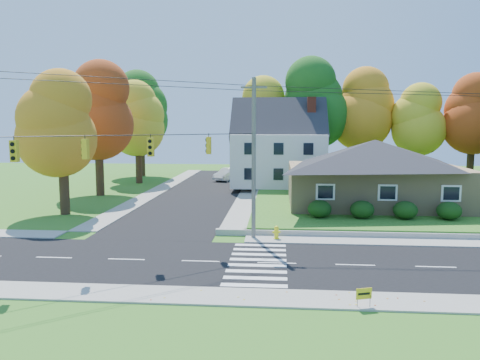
{
  "coord_description": "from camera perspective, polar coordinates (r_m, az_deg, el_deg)",
  "views": [
    {
      "loc": [
        0.06,
        -23.61,
        7.17
      ],
      "look_at": [
        -2.59,
        8.0,
        3.38
      ],
      "focal_mm": 35.0,
      "sensor_mm": 36.0,
      "label": 1
    }
  ],
  "objects": [
    {
      "name": "hedge_row",
      "position": [
        34.75,
        17.11,
        -3.49
      ],
      "size": [
        10.7,
        1.7,
        1.27
      ],
      "color": "#163A10",
      "rests_on": "lawn"
    },
    {
      "name": "tree_lot_0",
      "position": [
        57.66,
        2.77,
        7.94
      ],
      "size": [
        6.72,
        6.72,
        12.51
      ],
      "color": "#3F2A19",
      "rests_on": "lawn"
    },
    {
      "name": "tree_west_2",
      "position": [
        58.17,
        -12.36,
        7.28
      ],
      "size": [
        6.72,
        6.72,
        12.51
      ],
      "color": "#3F2A19",
      "rests_on": "ground"
    },
    {
      "name": "colonial_house",
      "position": [
        51.67,
        4.78,
        3.92
      ],
      "size": [
        10.4,
        8.4,
        9.6
      ],
      "color": "silver",
      "rests_on": "lawn"
    },
    {
      "name": "white_car",
      "position": [
        59.87,
        -1.56,
        0.7
      ],
      "size": [
        3.36,
        5.0,
        1.56
      ],
      "primitive_type": "imported",
      "rotation": [
        0.0,
        0.0,
        -0.4
      ],
      "color": "silver",
      "rests_on": "road_cross"
    },
    {
      "name": "ranch_house",
      "position": [
        40.58,
        16.05,
        1.03
      ],
      "size": [
        14.6,
        10.6,
        5.4
      ],
      "color": "tan",
      "rests_on": "lawn"
    },
    {
      "name": "tree_west_3",
      "position": [
        66.43,
        -12.01,
        8.34
      ],
      "size": [
        7.84,
        7.84,
        14.6
      ],
      "color": "#3F2A19",
      "rests_on": "ground"
    },
    {
      "name": "road_cross",
      "position": [
        50.77,
        -4.39,
        -1.31
      ],
      "size": [
        8.0,
        44.0,
        0.02
      ],
      "primitive_type": "cube",
      "color": "black",
      "rests_on": "ground"
    },
    {
      "name": "tree_lot_2",
      "position": [
        58.49,
        14.74,
        8.35
      ],
      "size": [
        7.28,
        7.28,
        13.56
      ],
      "color": "#3F2A19",
      "rests_on": "lawn"
    },
    {
      "name": "sidewalk_north",
      "position": [
        29.48,
        4.57,
        -7.2
      ],
      "size": [
        90.0,
        2.0,
        0.08
      ],
      "primitive_type": "cube",
      "color": "#9C9A90",
      "rests_on": "ground"
    },
    {
      "name": "fire_hydrant",
      "position": [
        29.38,
        4.46,
        -6.47
      ],
      "size": [
        0.52,
        0.4,
        0.9
      ],
      "color": "yellow",
      "rests_on": "ground"
    },
    {
      "name": "ground",
      "position": [
        24.67,
        4.51,
        -10.1
      ],
      "size": [
        120.0,
        120.0,
        0.0
      ],
      "primitive_type": "plane",
      "color": "#3D7923"
    },
    {
      "name": "road_main",
      "position": [
        24.67,
        4.51,
        -10.08
      ],
      "size": [
        90.0,
        8.0,
        0.02
      ],
      "primitive_type": "cube",
      "color": "black",
      "rests_on": "ground"
    },
    {
      "name": "lawn",
      "position": [
        46.96,
        20.74,
        -2.11
      ],
      "size": [
        30.0,
        30.0,
        0.5
      ],
      "primitive_type": "cube",
      "color": "#3D7923",
      "rests_on": "ground"
    },
    {
      "name": "tree_lot_3",
      "position": [
        58.81,
        20.67,
        6.85
      ],
      "size": [
        6.16,
        6.16,
        11.47
      ],
      "color": "#3F2A19",
      "rests_on": "lawn"
    },
    {
      "name": "tree_west_0",
      "position": [
        39.49,
        -20.94,
        6.34
      ],
      "size": [
        6.16,
        6.16,
        11.47
      ],
      "color": "#3F2A19",
      "rests_on": "ground"
    },
    {
      "name": "tree_lot_4",
      "position": [
        59.79,
        26.55,
        7.19
      ],
      "size": [
        6.72,
        6.72,
        12.51
      ],
      "color": "#3F2A19",
      "rests_on": "lawn"
    },
    {
      "name": "traffic_infrastructure",
      "position": [
        25.05,
        4.3,
        2.16
      ],
      "size": [
        38.1,
        10.66,
        10.0
      ],
      "color": "#666059",
      "rests_on": "ground"
    },
    {
      "name": "tree_west_1",
      "position": [
        49.07,
        -16.97,
        8.03
      ],
      "size": [
        7.28,
        7.28,
        13.56
      ],
      "color": "#3F2A19",
      "rests_on": "ground"
    },
    {
      "name": "sidewalk_south",
      "position": [
        19.93,
        4.43,
        -14.17
      ],
      "size": [
        90.0,
        2.0,
        0.08
      ],
      "primitive_type": "cube",
      "color": "#9C9A90",
      "rests_on": "ground"
    },
    {
      "name": "tree_lot_1",
      "position": [
        56.8,
        8.88,
        9.2
      ],
      "size": [
        7.84,
        7.84,
        14.6
      ],
      "color": "#3F2A19",
      "rests_on": "lawn"
    },
    {
      "name": "yard_sign",
      "position": [
        19.35,
        14.87,
        -13.29
      ],
      "size": [
        0.64,
        0.23,
        0.83
      ],
      "color": "black",
      "rests_on": "ground"
    }
  ]
}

